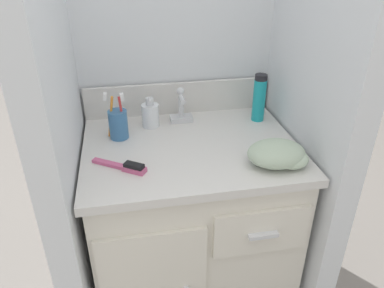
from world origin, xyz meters
name	(u,v)px	position (x,y,z in m)	size (l,w,h in m)	color
ground_plane	(191,287)	(0.00, 0.00, 0.00)	(6.00, 6.00, 0.00)	slate
wall_back	(174,25)	(0.00, 0.35, 1.10)	(0.94, 0.08, 2.20)	silver
wall_left	(47,55)	(-0.43, 0.00, 1.10)	(0.08, 0.67, 2.20)	silver
wall_right	(318,42)	(0.43, 0.00, 1.10)	(0.08, 0.67, 2.20)	silver
vanity	(191,221)	(0.00, 0.00, 0.40)	(0.76, 0.61, 0.75)	silver
backsplash	(178,98)	(0.00, 0.29, 0.82)	(0.76, 0.02, 0.13)	silver
sink_faucet	(181,110)	(0.00, 0.20, 0.80)	(0.09, 0.09, 0.14)	silver
toothbrush_cup	(118,124)	(-0.25, 0.11, 0.81)	(0.08, 0.07, 0.18)	teal
soap_dispenser	(150,115)	(-0.13, 0.18, 0.80)	(0.07, 0.07, 0.12)	white
shaving_cream_can	(259,98)	(0.31, 0.16, 0.84)	(0.05, 0.05, 0.19)	teal
hairbrush	(126,167)	(-0.23, -0.12, 0.76)	(0.18, 0.13, 0.03)	#C1517F
hand_towel	(280,154)	(0.26, -0.18, 0.79)	(0.20, 0.15, 0.08)	#A8BCA3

